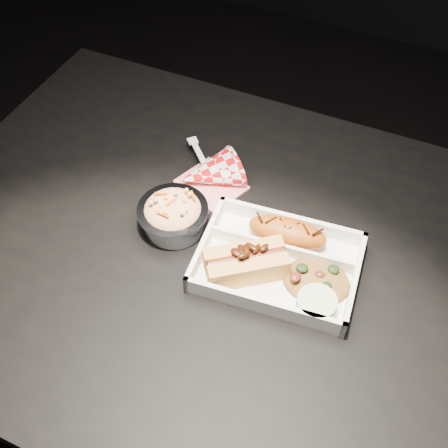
{
  "coord_description": "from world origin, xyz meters",
  "views": [
    {
      "loc": [
        0.18,
        -0.51,
        1.49
      ],
      "look_at": [
        -0.06,
        0.0,
        0.81
      ],
      "focal_mm": 45.0,
      "sensor_mm": 36.0,
      "label": 1
    }
  ],
  "objects_px": {
    "hotdog": "(246,262)",
    "foil_coleslaw_cup": "(173,213)",
    "food_tray": "(278,265)",
    "fried_pastry": "(287,232)",
    "napkin_fork": "(209,174)",
    "dining_table": "(253,291)"
  },
  "relations": [
    {
      "from": "dining_table",
      "to": "fried_pastry",
      "type": "relative_size",
      "value": 9.18
    },
    {
      "from": "dining_table",
      "to": "foil_coleslaw_cup",
      "type": "bearing_deg",
      "value": 176.25
    },
    {
      "from": "fried_pastry",
      "to": "foil_coleslaw_cup",
      "type": "height_order",
      "value": "foil_coleslaw_cup"
    },
    {
      "from": "food_tray",
      "to": "fried_pastry",
      "type": "relative_size",
      "value": 2.04
    },
    {
      "from": "food_tray",
      "to": "fried_pastry",
      "type": "xyz_separation_m",
      "value": [
        -0.01,
        0.05,
        0.02
      ]
    },
    {
      "from": "food_tray",
      "to": "foil_coleslaw_cup",
      "type": "distance_m",
      "value": 0.19
    },
    {
      "from": "food_tray",
      "to": "hotdog",
      "type": "distance_m",
      "value": 0.06
    },
    {
      "from": "fried_pastry",
      "to": "hotdog",
      "type": "bearing_deg",
      "value": -113.19
    },
    {
      "from": "foil_coleslaw_cup",
      "to": "food_tray",
      "type": "bearing_deg",
      "value": -3.29
    },
    {
      "from": "hotdog",
      "to": "foil_coleslaw_cup",
      "type": "distance_m",
      "value": 0.16
    },
    {
      "from": "dining_table",
      "to": "food_tray",
      "type": "height_order",
      "value": "food_tray"
    },
    {
      "from": "hotdog",
      "to": "dining_table",
      "type": "bearing_deg",
      "value": 46.43
    },
    {
      "from": "hotdog",
      "to": "napkin_fork",
      "type": "height_order",
      "value": "napkin_fork"
    },
    {
      "from": "hotdog",
      "to": "napkin_fork",
      "type": "distance_m",
      "value": 0.22
    },
    {
      "from": "dining_table",
      "to": "foil_coleslaw_cup",
      "type": "distance_m",
      "value": 0.2
    },
    {
      "from": "hotdog",
      "to": "foil_coleslaw_cup",
      "type": "xyz_separation_m",
      "value": [
        -0.15,
        0.04,
        -0.0
      ]
    },
    {
      "from": "fried_pastry",
      "to": "napkin_fork",
      "type": "height_order",
      "value": "napkin_fork"
    },
    {
      "from": "food_tray",
      "to": "napkin_fork",
      "type": "distance_m",
      "value": 0.23
    },
    {
      "from": "dining_table",
      "to": "fried_pastry",
      "type": "xyz_separation_m",
      "value": [
        0.03,
        0.05,
        0.12
      ]
    },
    {
      "from": "fried_pastry",
      "to": "napkin_fork",
      "type": "bearing_deg",
      "value": 156.18
    },
    {
      "from": "dining_table",
      "to": "fried_pastry",
      "type": "height_order",
      "value": "fried_pastry"
    },
    {
      "from": "dining_table",
      "to": "napkin_fork",
      "type": "distance_m",
      "value": 0.22
    }
  ]
}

